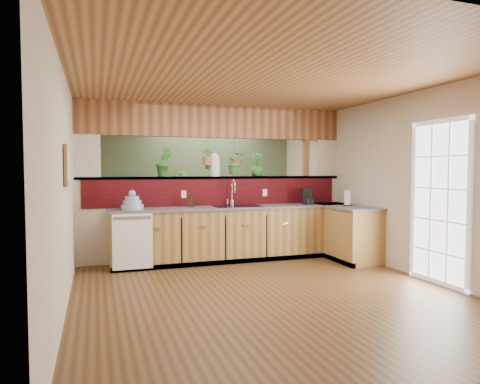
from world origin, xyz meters
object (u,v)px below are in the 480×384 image
object	(u,v)px
faucet	(233,191)
dish_stack	(132,203)
coffee_maker	(307,197)
shelving_console	(158,218)
soap_dispenser	(191,201)
paper_towel	(348,198)
glass_jar	(215,165)

from	to	relation	value
faucet	dish_stack	xyz separation A→B (m)	(-1.67, -0.20, -0.15)
coffee_maker	shelving_console	size ratio (longest dim) A/B	0.21
dish_stack	soap_dispenser	xyz separation A→B (m)	(0.94, 0.14, 0.01)
dish_stack	paper_towel	xyz separation A→B (m)	(3.46, -0.50, 0.03)
coffee_maker	shelving_console	world-z (taller)	coffee_maker
dish_stack	soap_dispenser	distance (m)	0.95
coffee_maker	glass_jar	world-z (taller)	glass_jar
coffee_maker	glass_jar	xyz separation A→B (m)	(-1.58, 0.37, 0.55)
dish_stack	coffee_maker	xyz separation A→B (m)	(2.99, 0.05, 0.04)
glass_jar	faucet	bearing A→B (deg)	-40.98
faucet	dish_stack	size ratio (longest dim) A/B	1.30
coffee_maker	paper_towel	size ratio (longest dim) A/B	1.05
faucet	paper_towel	bearing A→B (deg)	-21.28
faucet	shelving_console	world-z (taller)	faucet
dish_stack	shelving_console	distance (m)	2.47
soap_dispenser	paper_towel	xyz separation A→B (m)	(2.53, -0.63, 0.03)
coffee_maker	paper_towel	bearing A→B (deg)	-26.28
coffee_maker	glass_jar	distance (m)	1.71
faucet	paper_towel	xyz separation A→B (m)	(1.80, -0.70, -0.11)
dish_stack	shelving_console	xyz separation A→B (m)	(0.71, 2.32, -0.49)
coffee_maker	paper_towel	xyz separation A→B (m)	(0.47, -0.55, -0.01)
soap_dispenser	coffee_maker	xyz separation A→B (m)	(2.06, -0.09, 0.03)
shelving_console	dish_stack	bearing A→B (deg)	-91.80
dish_stack	paper_towel	world-z (taller)	dish_stack
soap_dispenser	shelving_console	world-z (taller)	soap_dispenser
soap_dispenser	glass_jar	world-z (taller)	glass_jar
soap_dispenser	coffee_maker	distance (m)	2.06
soap_dispenser	faucet	bearing A→B (deg)	5.19
faucet	dish_stack	distance (m)	1.69
soap_dispenser	paper_towel	size ratio (longest dim) A/B	0.73
paper_towel	glass_jar	world-z (taller)	glass_jar
faucet	coffee_maker	xyz separation A→B (m)	(1.33, -0.15, -0.10)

